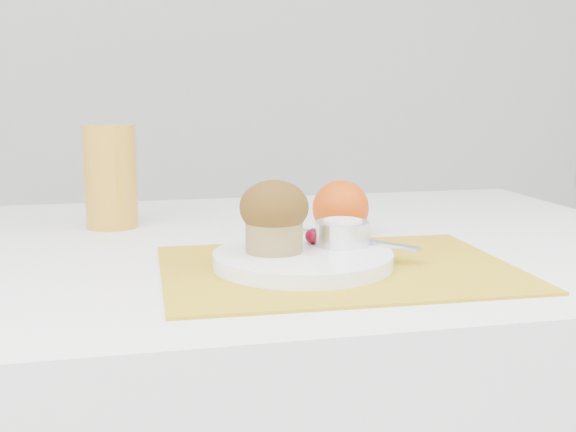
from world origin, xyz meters
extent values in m
cube|color=#BE941A|center=(0.07, -0.13, 0.75)|extent=(0.42, 0.31, 0.00)
cylinder|color=white|center=(0.03, -0.11, 0.76)|extent=(0.24, 0.24, 0.02)
cylinder|color=silver|center=(0.09, -0.09, 0.79)|extent=(0.07, 0.07, 0.03)
cylinder|color=white|center=(0.09, -0.09, 0.80)|extent=(0.05, 0.05, 0.01)
ellipsoid|color=#570204|center=(0.06, -0.07, 0.78)|extent=(0.02, 0.02, 0.02)
ellipsoid|color=#550211|center=(0.05, -0.07, 0.78)|extent=(0.02, 0.02, 0.02)
cube|color=#B5B9BF|center=(0.11, -0.07, 0.77)|extent=(0.12, 0.15, 0.00)
sphere|color=#CD4507|center=(0.13, 0.06, 0.79)|extent=(0.08, 0.08, 0.08)
cylinder|color=gold|center=(-0.19, 0.20, 0.83)|extent=(0.08, 0.08, 0.16)
cylinder|color=olive|center=(0.00, -0.10, 0.79)|extent=(0.07, 0.07, 0.04)
ellipsoid|color=#331F09|center=(0.00, -0.10, 0.82)|extent=(0.08, 0.08, 0.06)
camera|label=1|loc=(-0.17, -0.92, 0.97)|focal=45.00mm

